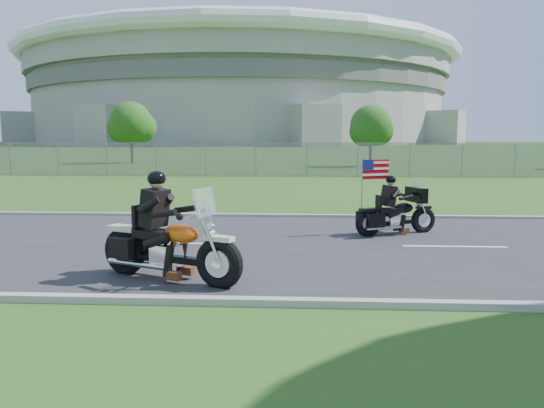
{
  "coord_description": "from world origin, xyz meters",
  "views": [
    {
      "loc": [
        0.72,
        -11.31,
        2.4
      ],
      "look_at": [
        0.08,
        0.0,
        0.93
      ],
      "focal_mm": 35.0,
      "sensor_mm": 36.0,
      "label": 1
    }
  ],
  "objects": [
    {
      "name": "ground",
      "position": [
        0.0,
        0.0,
        0.0
      ],
      "size": [
        420.0,
        420.0,
        0.0
      ],
      "primitive_type": "plane",
      "color": "#354E18",
      "rests_on": "ground"
    },
    {
      "name": "road",
      "position": [
        0.0,
        0.0,
        0.02
      ],
      "size": [
        120.0,
        8.0,
        0.04
      ],
      "primitive_type": "cube",
      "color": "#28282B",
      "rests_on": "ground"
    },
    {
      "name": "curb_north",
      "position": [
        0.0,
        4.05,
        0.05
      ],
      "size": [
        120.0,
        0.18,
        0.12
      ],
      "primitive_type": "cube",
      "color": "#9E9B93",
      "rests_on": "ground"
    },
    {
      "name": "curb_south",
      "position": [
        0.0,
        -4.05,
        0.05
      ],
      "size": [
        120.0,
        0.18,
        0.12
      ],
      "primitive_type": "cube",
      "color": "#9E9B93",
      "rests_on": "ground"
    },
    {
      "name": "fence",
      "position": [
        -5.0,
        20.0,
        1.0
      ],
      "size": [
        60.0,
        0.03,
        2.0
      ],
      "primitive_type": "cube",
      "color": "gray",
      "rests_on": "ground"
    },
    {
      "name": "stadium",
      "position": [
        -20.0,
        170.0,
        15.58
      ],
      "size": [
        140.4,
        140.4,
        29.2
      ],
      "color": "#A3A099",
      "rests_on": "ground"
    },
    {
      "name": "tree_fence_near",
      "position": [
        6.04,
        30.04,
        2.97
      ],
      "size": [
        3.52,
        3.28,
        4.75
      ],
      "color": "#382316",
      "rests_on": "ground"
    },
    {
      "name": "tree_fence_mid",
      "position": [
        -13.95,
        34.04,
        3.3
      ],
      "size": [
        3.96,
        3.69,
        5.3
      ],
      "color": "#382316",
      "rests_on": "ground"
    },
    {
      "name": "motorcycle_lead",
      "position": [
        -1.48,
        -2.9,
        0.58
      ],
      "size": [
        2.6,
        1.38,
        1.85
      ],
      "rotation": [
        0.0,
        0.0,
        -0.41
      ],
      "color": "black",
      "rests_on": "ground"
    },
    {
      "name": "motorcycle_follow",
      "position": [
        2.99,
        1.42,
        0.51
      ],
      "size": [
        2.08,
        1.11,
        1.82
      ],
      "rotation": [
        0.0,
        0.0,
        0.38
      ],
      "color": "black",
      "rests_on": "ground"
    }
  ]
}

